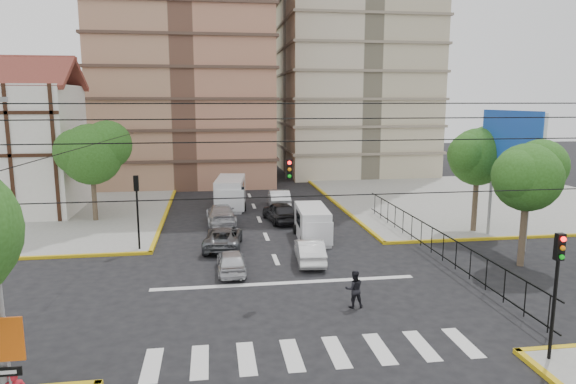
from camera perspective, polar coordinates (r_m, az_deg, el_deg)
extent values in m
plane|color=black|center=(24.44, 0.11, -11.04)|extent=(160.00, 160.00, 0.00)
cube|color=gray|center=(46.49, -29.23, -2.03)|extent=(26.00, 26.00, 0.15)
cube|color=gray|center=(49.33, 20.01, -0.71)|extent=(26.00, 26.00, 0.15)
cube|color=silver|center=(19.05, 2.93, -17.47)|extent=(12.00, 2.40, 0.01)
cube|color=silver|center=(25.55, -0.30, -10.07)|extent=(13.00, 0.40, 0.01)
cube|color=silver|center=(45.46, -28.58, 4.07)|extent=(10.00, 8.00, 10.00)
cube|color=maroon|center=(47.14, -28.41, 11.46)|extent=(10.80, 4.25, 2.65)
cylinder|color=slate|center=(32.70, 24.98, -2.61)|extent=(0.20, 0.20, 4.00)
cylinder|color=slate|center=(36.02, 21.51, -1.27)|extent=(0.20, 0.20, 4.00)
cube|color=silver|center=(33.79, 23.64, 4.74)|extent=(0.25, 6.00, 4.00)
cube|color=blue|center=(33.69, 23.35, 4.75)|extent=(0.08, 6.20, 4.20)
cylinder|color=#473828|center=(30.27, 24.67, -3.65)|extent=(0.36, 0.36, 4.20)
sphere|color=#244F16|center=(29.78, 25.06, 1.49)|extent=(3.60, 3.60, 3.60)
sphere|color=#244F16|center=(30.46, 26.24, 2.60)|extent=(2.88, 2.88, 2.88)
sphere|color=#244F16|center=(29.12, 24.22, 1.73)|extent=(2.70, 2.70, 2.70)
cylinder|color=#473828|center=(36.62, 20.07, -0.86)|extent=(0.36, 0.36, 4.48)
sphere|color=#244F16|center=(36.20, 20.35, 3.69)|extent=(3.80, 3.80, 3.80)
sphere|color=#244F16|center=(36.88, 21.48, 4.61)|extent=(3.04, 3.04, 3.04)
sphere|color=#244F16|center=(35.56, 19.52, 3.94)|extent=(2.85, 2.85, 2.85)
cylinder|color=#473828|center=(40.05, -20.74, -0.20)|extent=(0.36, 0.36, 4.20)
sphere|color=#244F16|center=(39.67, -21.00, 3.93)|extent=(4.40, 4.40, 4.40)
sphere|color=#244F16|center=(39.68, -19.42, 4.99)|extent=(3.52, 3.52, 3.52)
sphere|color=#244F16|center=(39.55, -22.36, 4.15)|extent=(3.30, 3.30, 3.30)
cylinder|color=black|center=(19.76, 27.40, -11.57)|extent=(0.12, 0.12, 3.50)
cube|color=black|center=(19.10, 27.94, -5.40)|extent=(0.28, 0.22, 0.90)
sphere|color=#FF0C0C|center=(19.03, 28.01, -4.52)|extent=(0.17, 0.17, 0.17)
cylinder|color=black|center=(31.42, -16.32, -3.02)|extent=(0.12, 0.12, 3.50)
cube|color=black|center=(31.01, -16.53, 0.94)|extent=(0.28, 0.22, 0.90)
sphere|color=#FF0C0C|center=(30.97, -16.55, 1.49)|extent=(0.17, 0.17, 0.17)
cube|color=black|center=(22.99, 0.11, 2.57)|extent=(0.28, 0.22, 0.90)
cylinder|color=black|center=(14.19, 5.55, -0.37)|extent=(18.00, 0.03, 0.03)
cylinder|color=slate|center=(16.03, -28.51, -17.37)|extent=(0.08, 0.08, 3.20)
cube|color=#E5590C|center=(15.57, -28.89, -14.16)|extent=(0.90, 0.06, 1.20)
cube|color=black|center=(15.94, -28.60, -17.12)|extent=(0.65, 0.05, 0.25)
cube|color=silver|center=(33.10, 2.70, -3.49)|extent=(2.06, 4.62, 2.08)
cube|color=silver|center=(31.41, 3.34, -4.49)|extent=(1.78, 1.18, 1.45)
cube|color=black|center=(30.99, 3.47, -3.75)|extent=(1.68, 0.19, 0.81)
cylinder|color=black|center=(31.75, 1.67, -5.42)|extent=(0.25, 0.63, 0.63)
cylinder|color=black|center=(32.09, 4.70, -5.28)|extent=(0.25, 0.63, 0.63)
cylinder|color=black|center=(34.51, 0.82, -4.15)|extent=(0.25, 0.63, 0.63)
cylinder|color=black|center=(34.82, 3.62, -4.04)|extent=(0.25, 0.63, 0.63)
cube|color=silver|center=(43.02, -6.42, -0.08)|extent=(2.80, 5.64, 2.49)
cube|color=silver|center=(40.91, -6.30, -0.84)|extent=(2.20, 1.54, 1.74)
cube|color=black|center=(40.43, -6.30, -0.11)|extent=(2.00, 0.34, 0.98)
cylinder|color=black|center=(41.45, -7.73, -1.72)|extent=(0.25, 0.76, 0.76)
cylinder|color=black|center=(41.53, -4.89, -1.64)|extent=(0.25, 0.76, 0.76)
cylinder|color=black|center=(44.86, -7.80, -0.82)|extent=(0.25, 0.76, 0.76)
cylinder|color=black|center=(44.92, -5.17, -0.75)|extent=(0.25, 0.76, 0.76)
imported|color=silver|center=(26.99, -6.29, -7.64)|extent=(1.49, 3.64, 1.24)
imported|color=white|center=(28.46, 2.43, -6.54)|extent=(1.74, 4.16, 1.34)
imported|color=#565A5E|center=(31.44, -7.20, -5.03)|extent=(2.64, 4.87, 1.30)
imported|color=#BAB9BF|center=(37.53, -7.46, -2.44)|extent=(2.20, 5.01, 1.43)
imported|color=black|center=(37.75, -0.88, -2.21)|extent=(2.49, 4.71, 1.53)
imported|color=white|center=(42.74, -1.01, -0.75)|extent=(1.81, 4.70, 1.53)
imported|color=black|center=(22.65, 7.35, -10.63)|extent=(0.81, 0.63, 1.65)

